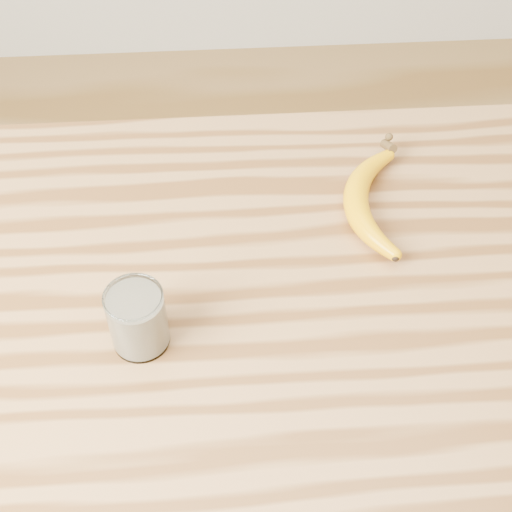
{
  "coord_description": "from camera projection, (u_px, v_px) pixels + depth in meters",
  "views": [
    {
      "loc": [
        -0.13,
        -0.64,
        1.71
      ],
      "look_at": [
        -0.08,
        0.04,
        0.93
      ],
      "focal_mm": 50.0,
      "sensor_mm": 36.0,
      "label": 1
    }
  ],
  "objects": [
    {
      "name": "table",
      "position": [
        309.0,
        336.0,
        1.13
      ],
      "size": [
        1.2,
        0.8,
        0.9
      ],
      "color": "olive",
      "rests_on": "ground"
    },
    {
      "name": "smoothie_glass",
      "position": [
        138.0,
        319.0,
        0.94
      ],
      "size": [
        0.08,
        0.08,
        0.1
      ],
      "color": "white",
      "rests_on": "table"
    },
    {
      "name": "banana",
      "position": [
        355.0,
        200.0,
        1.12
      ],
      "size": [
        0.17,
        0.34,
        0.04
      ],
      "primitive_type": null,
      "rotation": [
        0.0,
        0.0,
        -0.14
      ],
      "color": "#EA9F00",
      "rests_on": "table"
    }
  ]
}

